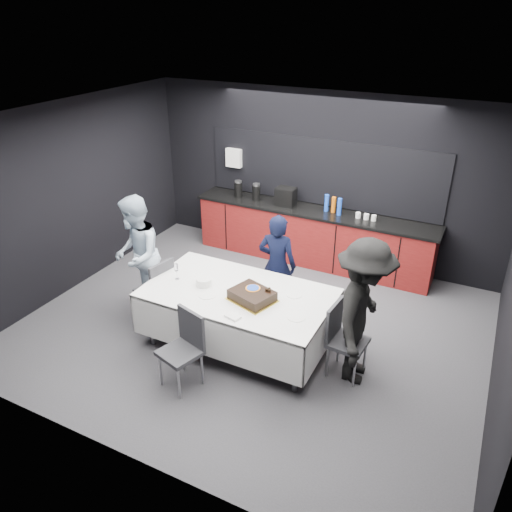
{
  "coord_description": "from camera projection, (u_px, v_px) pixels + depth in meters",
  "views": [
    {
      "loc": [
        2.58,
        -5.04,
        4.0
      ],
      "look_at": [
        0.0,
        0.1,
        1.05
      ],
      "focal_mm": 35.0,
      "sensor_mm": 36.0,
      "label": 1
    }
  ],
  "objects": [
    {
      "name": "plate_stack",
      "position": [
        204.0,
        282.0,
        6.31
      ],
      "size": [
        0.2,
        0.2,
        0.1
      ],
      "primitive_type": "cylinder",
      "color": "white",
      "rests_on": "party_table"
    },
    {
      "name": "person_right",
      "position": [
        362.0,
        313.0,
        5.57
      ],
      "size": [
        0.75,
        1.2,
        1.78
      ],
      "primitive_type": "imported",
      "rotation": [
        0.0,
        0.0,
        1.65
      ],
      "color": "black",
      "rests_on": "ground"
    },
    {
      "name": "loose_plate_right_b",
      "position": [
        296.0,
        317.0,
        5.69
      ],
      "size": [
        0.22,
        0.22,
        0.01
      ],
      "primitive_type": "cylinder",
      "color": "white",
      "rests_on": "party_table"
    },
    {
      "name": "room_shell",
      "position": [
        252.0,
        200.0,
        6.01
      ],
      "size": [
        6.04,
        5.04,
        2.82
      ],
      "color": "white",
      "rests_on": "ground"
    },
    {
      "name": "fork_pile",
      "position": [
        233.0,
        317.0,
        5.68
      ],
      "size": [
        0.2,
        0.15,
        0.03
      ],
      "primitive_type": "cube",
      "rotation": [
        0.0,
        0.0,
        -0.25
      ],
      "color": "white",
      "rests_on": "party_table"
    },
    {
      "name": "person_left",
      "position": [
        137.0,
        255.0,
        6.91
      ],
      "size": [
        0.99,
        1.05,
        1.71
      ],
      "primitive_type": "imported",
      "rotation": [
        0.0,
        0.0,
        -1.01
      ],
      "color": "#A3B8CD",
      "rests_on": "ground"
    },
    {
      "name": "loose_plate_far",
      "position": [
        255.0,
        282.0,
        6.38
      ],
      "size": [
        0.2,
        0.2,
        0.01
      ],
      "primitive_type": "cylinder",
      "color": "white",
      "rests_on": "party_table"
    },
    {
      "name": "ground",
      "position": [
        253.0,
        327.0,
        6.86
      ],
      "size": [
        6.0,
        6.0,
        0.0
      ],
      "primitive_type": "plane",
      "color": "#414045",
      "rests_on": "ground"
    },
    {
      "name": "loose_plate_near",
      "position": [
        207.0,
        295.0,
        6.11
      ],
      "size": [
        0.22,
        0.22,
        0.01
      ],
      "primitive_type": "cylinder",
      "color": "white",
      "rests_on": "party_table"
    },
    {
      "name": "cake_assembly",
      "position": [
        252.0,
        295.0,
        5.98
      ],
      "size": [
        0.62,
        0.56,
        0.17
      ],
      "color": "gold",
      "rests_on": "party_table"
    },
    {
      "name": "chair_near",
      "position": [
        185.0,
        344.0,
        5.65
      ],
      "size": [
        0.52,
        0.52,
        0.92
      ],
      "color": "#2D2D32",
      "rests_on": "ground"
    },
    {
      "name": "person_center",
      "position": [
        277.0,
        265.0,
        6.89
      ],
      "size": [
        0.58,
        0.42,
        1.49
      ],
      "primitive_type": "imported",
      "rotation": [
        0.0,
        0.0,
        3.25
      ],
      "color": "black",
      "rests_on": "ground"
    },
    {
      "name": "chair_left",
      "position": [
        158.0,
        286.0,
        6.79
      ],
      "size": [
        0.49,
        0.49,
        0.92
      ],
      "color": "#2D2D32",
      "rests_on": "ground"
    },
    {
      "name": "chair_right",
      "position": [
        342.0,
        334.0,
        5.8
      ],
      "size": [
        0.45,
        0.45,
        0.92
      ],
      "color": "#2D2D32",
      "rests_on": "ground"
    },
    {
      "name": "kitchenette",
      "position": [
        312.0,
        231.0,
        8.38
      ],
      "size": [
        4.1,
        0.64,
        2.05
      ],
      "color": "#63100F",
      "rests_on": "ground"
    },
    {
      "name": "champagne_flute",
      "position": [
        176.0,
        268.0,
        6.4
      ],
      "size": [
        0.06,
        0.06,
        0.22
      ],
      "color": "white",
      "rests_on": "party_table"
    },
    {
      "name": "party_table",
      "position": [
        238.0,
        301.0,
        6.25
      ],
      "size": [
        2.32,
        1.32,
        0.78
      ],
      "color": "#99999E",
      "rests_on": "ground"
    },
    {
      "name": "loose_plate_right_a",
      "position": [
        294.0,
        295.0,
        6.11
      ],
      "size": [
        0.18,
        0.18,
        0.01
      ],
      "primitive_type": "cylinder",
      "color": "white",
      "rests_on": "party_table"
    }
  ]
}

